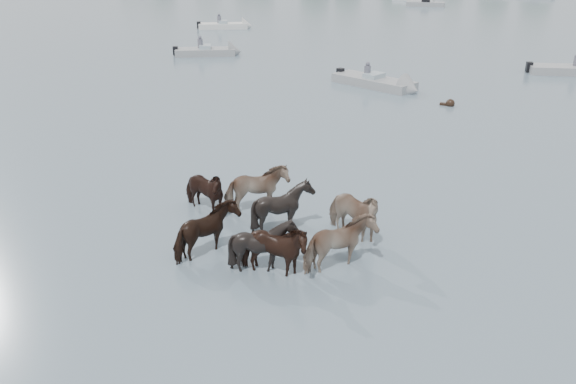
% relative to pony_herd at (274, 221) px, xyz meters
% --- Properties ---
extents(ground, '(400.00, 400.00, 0.00)m').
position_rel_pony_herd_xyz_m(ground, '(-1.49, -2.28, -0.64)').
color(ground, slate).
rests_on(ground, ground).
extents(pony_herd, '(6.63, 4.64, 1.64)m').
position_rel_pony_herd_xyz_m(pony_herd, '(0.00, 0.00, 0.00)').
color(pony_herd, black).
rests_on(pony_herd, ground).
extents(swimming_pony, '(0.72, 0.44, 0.44)m').
position_rel_pony_herd_xyz_m(swimming_pony, '(1.42, 16.09, -0.54)').
color(swimming_pony, black).
rests_on(swimming_pony, ground).
extents(motorboat_a, '(4.78, 3.83, 1.92)m').
position_rel_pony_herd_xyz_m(motorboat_a, '(-16.38, 22.52, -0.41)').
color(motorboat_a, gray).
rests_on(motorboat_a, ground).
extents(motorboat_b, '(5.51, 3.16, 1.92)m').
position_rel_pony_herd_xyz_m(motorboat_b, '(-2.53, 18.18, -0.42)').
color(motorboat_b, gray).
rests_on(motorboat_b, ground).
extents(motorboat_f, '(5.01, 3.98, 1.92)m').
position_rel_pony_herd_xyz_m(motorboat_f, '(-22.42, 34.54, -0.41)').
color(motorboat_f, silver).
rests_on(motorboat_f, ground).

